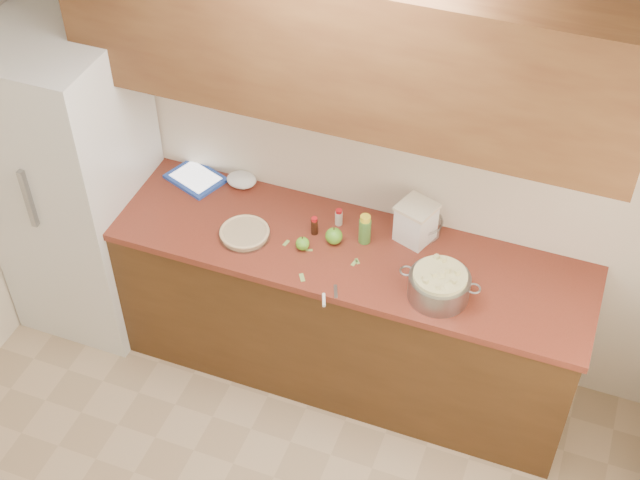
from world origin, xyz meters
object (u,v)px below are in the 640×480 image
at_px(flour_canister, 416,222).
at_px(colander, 439,285).
at_px(tablet, 196,178).
at_px(pie, 245,233).

bearing_deg(flour_canister, colander, -58.00).
distance_m(colander, tablet, 1.49).
xyz_separation_m(pie, flour_canister, (0.80, 0.29, 0.09)).
height_order(pie, flour_canister, flour_canister).
relative_size(pie, colander, 0.67).
bearing_deg(tablet, pie, -15.29).
bearing_deg(tablet, colander, 6.76).
bearing_deg(flour_canister, tablet, 178.73).
height_order(pie, colander, colander).
relative_size(pie, flour_canister, 1.18).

